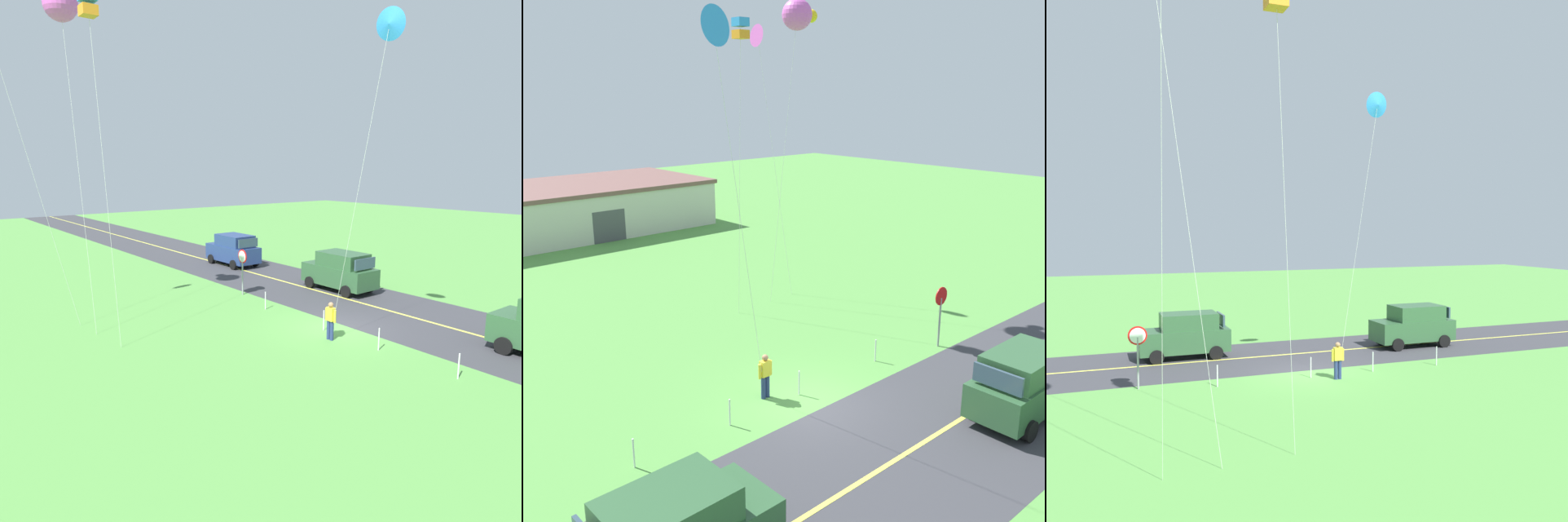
{
  "view_description": "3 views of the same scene",
  "coord_description": "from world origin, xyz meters",
  "views": [
    {
      "loc": [
        -14.4,
        15.55,
        7.05
      ],
      "look_at": [
        1.79,
        2.91,
        3.11
      ],
      "focal_mm": 33.92,
      "sensor_mm": 36.0,
      "label": 1
    },
    {
      "loc": [
        -13.24,
        -13.31,
        10.23
      ],
      "look_at": [
        1.37,
        2.83,
        4.15
      ],
      "focal_mm": 42.47,
      "sensor_mm": 36.0,
      "label": 2
    },
    {
      "loc": [
        9.02,
        23.79,
        6.49
      ],
      "look_at": [
        1.58,
        4.07,
        5.28
      ],
      "focal_mm": 39.83,
      "sensor_mm": 36.0,
      "label": 3
    }
  ],
  "objects": [
    {
      "name": "ground_plane",
      "position": [
        0.0,
        0.0,
        -0.05
      ],
      "size": [
        120.0,
        120.0,
        0.1
      ],
      "primitive_type": "cube",
      "color": "#549342"
    },
    {
      "name": "fence_post_0",
      "position": [
        -6.21,
        0.7,
        0.45
      ],
      "size": [
        0.05,
        0.05,
        0.9
      ],
      "primitive_type": "cylinder",
      "color": "silver",
      "rests_on": "ground"
    },
    {
      "name": "kite_yellow_high",
      "position": [
        7.58,
        8.72,
        13.52
      ],
      "size": [
        2.93,
        1.4,
        14.23
      ],
      "color": "silver",
      "rests_on": "ground"
    },
    {
      "name": "fence_post_3",
      "position": [
        4.24,
        0.7,
        0.45
      ],
      "size": [
        0.05,
        0.05,
        0.9
      ],
      "primitive_type": "cylinder",
      "color": "silver",
      "rests_on": "ground"
    },
    {
      "name": "asphalt_road",
      "position": [
        0.0,
        -4.0,
        0.0
      ],
      "size": [
        120.0,
        7.0,
        0.0
      ],
      "primitive_type": "cube",
      "color": "#38383D",
      "rests_on": "ground"
    },
    {
      "name": "road_centre_stripe",
      "position": [
        0.0,
        -4.0,
        0.01
      ],
      "size": [
        120.0,
        0.16,
        0.0
      ],
      "primitive_type": "cube",
      "color": "#E5E04C",
      "rests_on": "asphalt_road"
    },
    {
      "name": "fence_post_1",
      "position": [
        -2.86,
        0.7,
        0.45
      ],
      "size": [
        0.05,
        0.05,
        0.9
      ],
      "primitive_type": "cylinder",
      "color": "silver",
      "rests_on": "ground"
    },
    {
      "name": "fence_post_2",
      "position": [
        0.15,
        0.7,
        0.45
      ],
      "size": [
        0.05,
        0.05,
        0.9
      ],
      "primitive_type": "cylinder",
      "color": "silver",
      "rests_on": "ground"
    },
    {
      "name": "kite_red_low",
      "position": [
        -2.87,
        0.95,
        11.8
      ],
      "size": [
        2.6,
        0.64,
        12.41
      ],
      "color": "silver",
      "rests_on": "ground"
    },
    {
      "name": "kite_green_far",
      "position": [
        4.25,
        8.78,
        12.69
      ],
      "size": [
        0.91,
        0.56,
        13.17
      ],
      "color": "silver",
      "rests_on": "ground"
    },
    {
      "name": "car_suv_foreground",
      "position": [
        4.63,
        -5.12,
        1.15
      ],
      "size": [
        4.4,
        2.12,
        2.24
      ],
      "color": "#2D5633",
      "rests_on": "ground"
    },
    {
      "name": "person_adult_near",
      "position": [
        -0.85,
        1.33,
        0.86
      ],
      "size": [
        0.58,
        0.22,
        1.6
      ],
      "rotation": [
        0.0,
        0.0,
        0.87
      ],
      "color": "navy",
      "rests_on": "ground"
    },
    {
      "name": "car_parked_east_near",
      "position": [
        14.54,
        -4.53,
        1.15
      ],
      "size": [
        4.4,
        2.12,
        2.24
      ],
      "color": "navy",
      "rests_on": "ground"
    },
    {
      "name": "stop_sign",
      "position": [
        7.29,
        -0.1,
        1.8
      ],
      "size": [
        0.76,
        0.08,
        2.56
      ],
      "color": "gray",
      "rests_on": "ground"
    }
  ]
}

